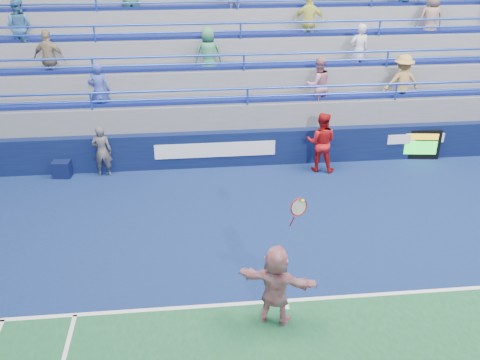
{
  "coord_description": "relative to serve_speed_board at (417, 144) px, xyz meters",
  "views": [
    {
      "loc": [
        -1.76,
        -8.28,
        6.96
      ],
      "look_at": [
        -0.65,
        2.5,
        1.5
      ],
      "focal_mm": 40.0,
      "sensor_mm": 36.0,
      "label": 1
    }
  ],
  "objects": [
    {
      "name": "ground",
      "position": [
        -5.28,
        -6.39,
        -0.49
      ],
      "size": [
        120.0,
        120.0,
        0.0
      ],
      "primitive_type": "plane",
      "color": "#333538"
    },
    {
      "name": "sponsor_wall",
      "position": [
        -5.28,
        0.11,
        0.06
      ],
      "size": [
        18.0,
        0.32,
        1.1
      ],
      "color": "#0A1338",
      "rests_on": "ground"
    },
    {
      "name": "bleacher_stand",
      "position": [
        -5.27,
        3.88,
        1.06
      ],
      "size": [
        18.0,
        5.6,
        6.13
      ],
      "color": "slate",
      "rests_on": "ground"
    },
    {
      "name": "serve_speed_board",
      "position": [
        0.0,
        0.0,
        0.0
      ],
      "size": [
        1.41,
        0.33,
        0.97
      ],
      "color": "black",
      "rests_on": "ground"
    },
    {
      "name": "judge_chair",
      "position": [
        -10.76,
        -0.12,
        -0.2
      ],
      "size": [
        0.56,
        0.56,
        0.9
      ],
      "color": "#0C133A",
      "rests_on": "ground"
    },
    {
      "name": "tennis_player",
      "position": [
        -5.58,
        -6.88,
        0.33
      ],
      "size": [
        1.58,
        1.02,
        2.62
      ],
      "color": "silver",
      "rests_on": "ground"
    },
    {
      "name": "line_judge",
      "position": [
        -9.57,
        -0.18,
        0.28
      ],
      "size": [
        0.57,
        0.38,
        1.54
      ],
      "primitive_type": "imported",
      "rotation": [
        0.0,
        0.0,
        3.12
      ],
      "color": "#16193D",
      "rests_on": "ground"
    },
    {
      "name": "ball_girl",
      "position": [
        -3.19,
        -0.5,
        0.42
      ],
      "size": [
        1.05,
        0.93,
        1.81
      ],
      "primitive_type": "imported",
      "rotation": [
        0.0,
        0.0,
        2.82
      ],
      "color": "#AE1315",
      "rests_on": "ground"
    }
  ]
}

